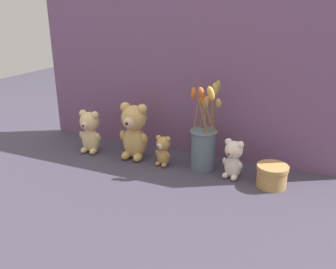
{
  "coord_description": "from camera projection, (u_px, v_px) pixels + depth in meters",
  "views": [
    {
      "loc": [
        0.52,
        -1.17,
        0.6
      ],
      "look_at": [
        0.0,
        0.02,
        0.12
      ],
      "focal_mm": 38.0,
      "sensor_mm": 36.0,
      "label": 1
    }
  ],
  "objects": [
    {
      "name": "teddy_bear_small",
      "position": [
        233.0,
        158.0,
        1.28
      ],
      "size": [
        0.08,
        0.07,
        0.15
      ],
      "color": "beige",
      "rests_on": "ground"
    },
    {
      "name": "decorative_tin_tall",
      "position": [
        272.0,
        176.0,
        1.24
      ],
      "size": [
        0.11,
        0.11,
        0.08
      ],
      "color": "tan",
      "rests_on": "ground"
    },
    {
      "name": "teddy_bear_tiny",
      "position": [
        163.0,
        150.0,
        1.39
      ],
      "size": [
        0.07,
        0.06,
        0.12
      ],
      "color": "tan",
      "rests_on": "ground"
    },
    {
      "name": "ground_plane",
      "position": [
        166.0,
        165.0,
        1.41
      ],
      "size": [
        4.0,
        4.0,
        0.0
      ],
      "primitive_type": "plane",
      "color": "#3D3847"
    },
    {
      "name": "teddy_bear_medium",
      "position": [
        90.0,
        131.0,
        1.51
      ],
      "size": [
        0.1,
        0.09,
        0.18
      ],
      "color": "#DBBC84",
      "rests_on": "ground"
    },
    {
      "name": "backdrop_wall",
      "position": [
        183.0,
        73.0,
        1.43
      ],
      "size": [
        1.31,
        0.02,
        0.68
      ],
      "color": "#704C70",
      "rests_on": "ground"
    },
    {
      "name": "flower_vase",
      "position": [
        204.0,
        141.0,
        1.35
      ],
      "size": [
        0.12,
        0.15,
        0.34
      ],
      "color": "slate",
      "rests_on": "ground"
    },
    {
      "name": "teddy_bear_large",
      "position": [
        134.0,
        130.0,
        1.44
      ],
      "size": [
        0.12,
        0.12,
        0.23
      ],
      "color": "tan",
      "rests_on": "ground"
    }
  ]
}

